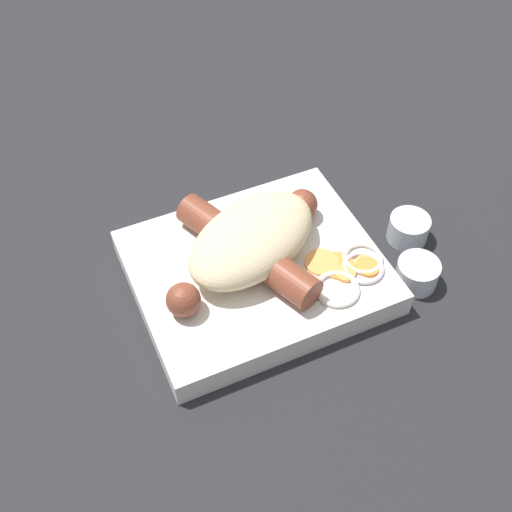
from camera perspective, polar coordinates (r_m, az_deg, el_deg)
name	(u,v)px	position (r m, az deg, el deg)	size (l,w,h in m)	color
ground_plane	(256,281)	(0.64, 0.00, -2.20)	(3.00, 3.00, 0.00)	#232326
food_tray	(256,272)	(0.63, 0.00, -1.41)	(0.24, 0.19, 0.03)	silver
bread_roll	(251,239)	(0.61, -0.42, 1.50)	(0.17, 0.14, 0.05)	beige
sausage	(246,249)	(0.61, -0.85, 0.61)	(0.18, 0.16, 0.03)	brown
pickled_veggies	(351,271)	(0.62, 8.42, -1.29)	(0.08, 0.08, 0.01)	#F99E4C
condiment_cup_near	(417,274)	(0.65, 14.10, -1.61)	(0.04, 0.04, 0.03)	silver
condiment_cup_far	(408,230)	(0.69, 13.37, 2.29)	(0.04, 0.04, 0.03)	silver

